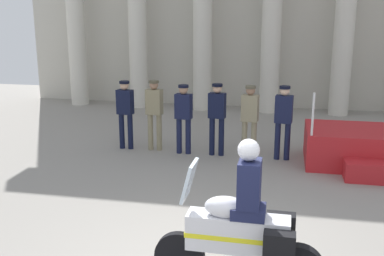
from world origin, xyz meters
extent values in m
cylinder|color=beige|center=(-6.35, 10.30, 3.40)|extent=(0.63, 0.63, 6.80)
cylinder|color=beige|center=(-4.10, 10.30, 3.40)|extent=(0.63, 0.63, 6.80)
cylinder|color=beige|center=(-1.84, 10.30, 3.40)|extent=(0.63, 0.63, 6.80)
cylinder|color=beige|center=(0.42, 10.30, 3.40)|extent=(0.63, 0.63, 6.80)
cylinder|color=beige|center=(2.68, 10.30, 3.40)|extent=(0.63, 0.63, 6.80)
cube|color=#B21E23|center=(3.09, 5.16, 0.40)|extent=(3.29, 1.62, 0.79)
cylinder|color=silver|center=(1.53, 4.43, 1.24)|extent=(0.05, 0.05, 0.90)
cylinder|color=black|center=(-2.95, 5.28, 0.44)|extent=(0.13, 0.13, 0.88)
cylinder|color=black|center=(-2.73, 5.28, 0.44)|extent=(0.13, 0.13, 0.88)
cube|color=black|center=(-2.84, 5.28, 1.17)|extent=(0.41, 0.27, 0.59)
sphere|color=tan|center=(-2.84, 5.28, 1.57)|extent=(0.21, 0.21, 0.21)
cylinder|color=black|center=(-2.84, 5.28, 1.65)|extent=(0.24, 0.24, 0.06)
cylinder|color=#847A5B|center=(-2.22, 5.31, 0.45)|extent=(0.13, 0.13, 0.89)
cylinder|color=#847A5B|center=(-2.00, 5.31, 0.45)|extent=(0.13, 0.13, 0.89)
cube|color=#847A5B|center=(-2.11, 5.31, 1.20)|extent=(0.41, 0.27, 0.60)
sphere|color=#997056|center=(-2.11, 5.31, 1.60)|extent=(0.21, 0.21, 0.21)
cylinder|color=#4F4937|center=(-2.11, 5.31, 1.68)|extent=(0.24, 0.24, 0.06)
cylinder|color=#141938|center=(-1.47, 5.17, 0.43)|extent=(0.13, 0.13, 0.85)
cylinder|color=#141938|center=(-1.25, 5.17, 0.43)|extent=(0.13, 0.13, 0.85)
cube|color=#141938|center=(-1.36, 5.17, 1.15)|extent=(0.41, 0.27, 0.58)
sphere|color=tan|center=(-1.36, 5.17, 1.54)|extent=(0.21, 0.21, 0.21)
cylinder|color=black|center=(-1.36, 5.17, 1.62)|extent=(0.24, 0.24, 0.06)
cylinder|color=black|center=(-0.69, 5.18, 0.45)|extent=(0.13, 0.13, 0.90)
cylinder|color=black|center=(-0.47, 5.18, 0.45)|extent=(0.13, 0.13, 0.90)
cube|color=black|center=(-0.58, 5.18, 1.19)|extent=(0.41, 0.27, 0.58)
sphere|color=tan|center=(-0.58, 5.18, 1.59)|extent=(0.21, 0.21, 0.21)
cylinder|color=black|center=(-0.58, 5.18, 1.67)|extent=(0.24, 0.24, 0.06)
cylinder|color=gray|center=(0.06, 5.33, 0.41)|extent=(0.13, 0.13, 0.83)
cylinder|color=gray|center=(0.28, 5.33, 0.41)|extent=(0.13, 0.13, 0.83)
cube|color=gray|center=(0.17, 5.33, 1.13)|extent=(0.41, 0.27, 0.62)
sphere|color=#997056|center=(0.17, 5.33, 1.55)|extent=(0.21, 0.21, 0.21)
cylinder|color=brown|center=(0.17, 5.33, 1.62)|extent=(0.24, 0.24, 0.06)
cylinder|color=#141938|center=(0.83, 5.15, 0.43)|extent=(0.13, 0.13, 0.87)
cylinder|color=#141938|center=(1.05, 5.15, 0.43)|extent=(0.13, 0.13, 0.87)
cube|color=#141938|center=(0.94, 5.15, 1.18)|extent=(0.41, 0.27, 0.62)
sphere|color=beige|center=(0.94, 5.15, 1.59)|extent=(0.21, 0.21, 0.21)
cylinder|color=black|center=(0.94, 5.15, 1.67)|extent=(0.24, 0.24, 0.06)
cylinder|color=black|center=(-0.27, -0.06, 0.32)|extent=(0.64, 0.11, 0.64)
cube|color=silver|center=(0.46, -0.07, 0.72)|extent=(1.24, 0.34, 0.44)
ellipsoid|color=silver|center=(0.31, -0.07, 1.04)|extent=(0.52, 0.33, 0.26)
cube|color=yellow|center=(0.46, -0.07, 0.70)|extent=(1.26, 0.35, 0.06)
cube|color=silver|center=(-0.14, -0.06, 1.34)|extent=(0.16, 0.40, 0.47)
cube|color=black|center=(0.95, -0.34, 0.72)|extent=(0.36, 0.19, 0.36)
cube|color=black|center=(0.96, 0.18, 0.72)|extent=(0.36, 0.19, 0.36)
cube|color=#191E42|center=(0.58, -0.07, 1.01)|extent=(0.40, 0.35, 0.14)
cube|color=#191E42|center=(0.58, -0.07, 1.36)|extent=(0.27, 0.36, 0.56)
sphere|color=silver|center=(0.56, -0.07, 1.77)|extent=(0.26, 0.26, 0.26)
camera|label=1|loc=(0.92, -5.17, 3.32)|focal=43.29mm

